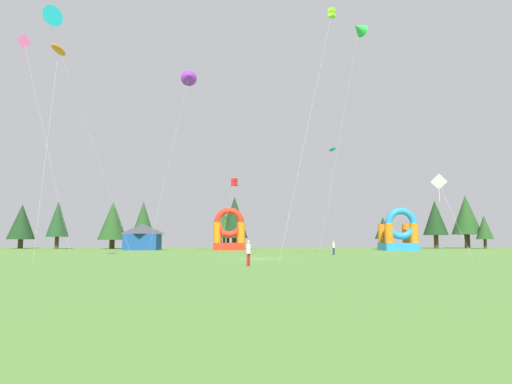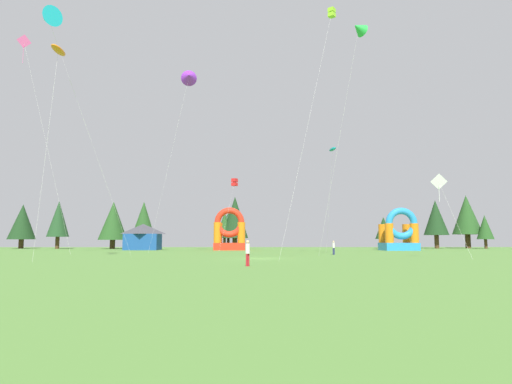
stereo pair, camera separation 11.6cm
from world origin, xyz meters
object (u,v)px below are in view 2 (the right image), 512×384
object	(u,v)px
kite_green_delta	(359,28)
kite_orange_parafoil	(58,50)
kite_pink_diamond	(24,44)
inflatable_red_slide	(399,235)
kite_lime_box	(331,14)
kite_teal_parafoil	(333,149)
person_near_camera	(334,246)
kite_cyan_delta	(48,18)
kite_red_box	(234,182)
festival_tent	(143,237)
inflatable_yellow_castle	(230,235)
kite_purple_delta	(189,77)
person_midfield	(248,251)
kite_white_diamond	(439,183)

from	to	relation	value
kite_green_delta	kite_orange_parafoil	size ratio (longest dim) A/B	1.24
kite_pink_diamond	inflatable_red_slide	world-z (taller)	kite_pink_diamond
kite_lime_box	kite_teal_parafoil	size ratio (longest dim) A/B	1.90
person_near_camera	inflatable_red_slide	bearing A→B (deg)	-156.06
kite_cyan_delta	kite_red_box	bearing A→B (deg)	64.03
festival_tent	person_near_camera	bearing A→B (deg)	-40.92
kite_lime_box	inflatable_yellow_castle	distance (m)	37.87
kite_teal_parafoil	person_near_camera	world-z (taller)	kite_teal_parafoil
kite_pink_diamond	kite_lime_box	bearing A→B (deg)	-8.02
kite_lime_box	person_near_camera	world-z (taller)	kite_lime_box
kite_purple_delta	festival_tent	world-z (taller)	kite_purple_delta
kite_teal_parafoil	inflatable_red_slide	world-z (taller)	kite_teal_parafoil
kite_teal_parafoil	person_midfield	bearing A→B (deg)	-112.61
kite_red_box	kite_lime_box	size ratio (longest dim) A/B	0.44
kite_pink_diamond	kite_orange_parafoil	bearing A→B (deg)	-52.22
kite_lime_box	person_midfield	world-z (taller)	kite_lime_box
kite_orange_parafoil	person_midfield	bearing A→B (deg)	-24.67
kite_red_box	kite_lime_box	world-z (taller)	kite_lime_box
kite_lime_box	kite_pink_diamond	xyz separation A→B (m)	(-33.70, 4.75, -1.34)
kite_pink_diamond	kite_teal_parafoil	bearing A→B (deg)	9.78
kite_red_box	kite_pink_diamond	xyz separation A→B (m)	(-22.98, -20.79, 12.84)
kite_white_diamond	kite_pink_diamond	bearing A→B (deg)	169.86
festival_tent	kite_red_box	bearing A→B (deg)	-16.38
kite_teal_parafoil	person_midfield	size ratio (longest dim) A/B	8.04
kite_teal_parafoil	festival_tent	size ratio (longest dim) A/B	2.48
person_midfield	inflatable_yellow_castle	world-z (taller)	inflatable_yellow_castle
inflatable_yellow_castle	person_midfield	bearing A→B (deg)	-86.00
kite_pink_diamond	festival_tent	world-z (taller)	kite_pink_diamond
kite_green_delta	person_near_camera	world-z (taller)	kite_green_delta
kite_purple_delta	kite_white_diamond	bearing A→B (deg)	-34.07
kite_purple_delta	kite_orange_parafoil	size ratio (longest dim) A/B	1.38
kite_lime_box	kite_green_delta	world-z (taller)	kite_lime_box
kite_pink_diamond	person_near_camera	distance (m)	41.46
kite_lime_box	kite_orange_parafoil	distance (m)	26.57
kite_lime_box	inflatable_yellow_castle	bearing A→B (deg)	112.16
kite_teal_parafoil	kite_orange_parafoil	bearing A→B (deg)	-145.99
kite_cyan_delta	kite_green_delta	size ratio (longest dim) A/B	0.99
kite_teal_parafoil	inflatable_red_slide	distance (m)	22.58
person_near_camera	kite_green_delta	bearing A→B (deg)	64.31
kite_green_delta	inflatable_yellow_castle	size ratio (longest dim) A/B	3.26
kite_purple_delta	kite_pink_diamond	world-z (taller)	kite_purple_delta
kite_green_delta	inflatable_red_slide	xyz separation A→B (m)	(13.35, 29.58, -19.04)
kite_pink_diamond	kite_red_box	bearing A→B (deg)	42.14
kite_lime_box	festival_tent	world-z (taller)	kite_lime_box
kite_orange_parafoil	person_near_camera	distance (m)	33.48
kite_purple_delta	inflatable_yellow_castle	bearing A→B (deg)	70.20
person_midfield	person_near_camera	xyz separation A→B (m)	(9.61, 21.05, -0.05)
kite_teal_parafoil	kite_orange_parafoil	xyz separation A→B (m)	(-26.54, -17.91, 4.67)
kite_orange_parafoil	person_near_camera	world-z (taller)	kite_orange_parafoil
festival_tent	inflatable_red_slide	bearing A→B (deg)	-5.67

